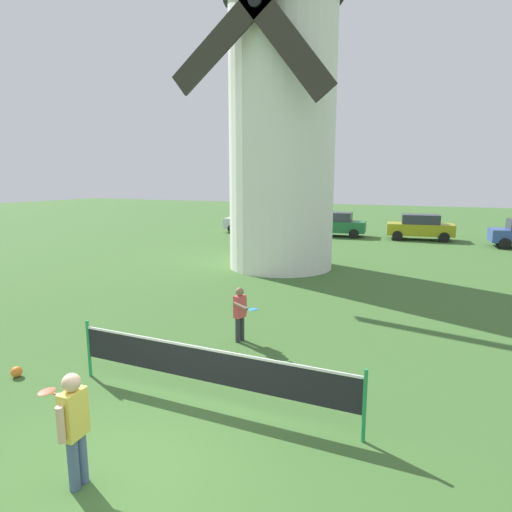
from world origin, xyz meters
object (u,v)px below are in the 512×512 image
object	(u,v)px
parked_car_silver	(255,221)
player_far	(240,311)
stray_ball	(17,372)
parked_car_green	(334,224)
windmill	(282,106)
tennis_net	(207,365)
parked_car_mustard	(420,227)
player_near	(73,423)

from	to	relation	value
parked_car_silver	player_far	bearing A→B (deg)	-66.88
stray_ball	parked_car_green	size ratio (longest dim) A/B	0.05
windmill	tennis_net	distance (m)	12.91
windmill	player_far	world-z (taller)	windmill
player_far	parked_car_silver	bearing A→B (deg)	113.12
stray_ball	parked_car_mustard	size ratio (longest dim) A/B	0.05
tennis_net	parked_car_silver	distance (m)	23.38
tennis_net	windmill	bearing A→B (deg)	104.73
tennis_net	player_far	size ratio (longest dim) A/B	4.05
tennis_net	player_near	xyz separation A→B (m)	(-0.47, -2.32, 0.14)
player_near	parked_car_mustard	distance (m)	24.87
tennis_net	parked_car_silver	xyz separation A→B (m)	(-8.80, 21.66, 0.12)
tennis_net	stray_ball	size ratio (longest dim) A/B	25.43
player_near	parked_car_silver	world-z (taller)	parked_car_silver
player_near	parked_car_silver	size ratio (longest dim) A/B	0.33
windmill	stray_ball	distance (m)	13.42
windmill	tennis_net	xyz separation A→B (m)	(2.92, -11.11, -5.89)
player_far	parked_car_mustard	world-z (taller)	parked_car_mustard
tennis_net	player_near	distance (m)	2.37
player_near	parked_car_mustard	xyz separation A→B (m)	(2.42, 24.75, -0.02)
parked_car_mustard	player_far	bearing A→B (deg)	-97.73
stray_ball	parked_car_green	xyz separation A→B (m)	(0.48, 22.61, 0.71)
player_near	stray_ball	bearing A→B (deg)	152.86
player_near	parked_car_green	xyz separation A→B (m)	(-2.87, 24.32, -0.02)
windmill	parked_car_silver	bearing A→B (deg)	119.12
windmill	stray_ball	size ratio (longest dim) A/B	63.94
windmill	player_far	size ratio (longest dim) A/B	10.19
windmill	parked_car_green	xyz separation A→B (m)	(-0.41, 10.89, -5.77)
player_near	player_far	size ratio (longest dim) A/B	1.14
tennis_net	stray_ball	world-z (taller)	tennis_net
tennis_net	parked_car_green	size ratio (longest dim) A/B	1.22
parked_car_mustard	tennis_net	bearing A→B (deg)	-94.97
parked_car_silver	parked_car_mustard	xyz separation A→B (m)	(10.75, 0.77, -0.00)
player_far	parked_car_green	xyz separation A→B (m)	(-2.61, 19.26, 0.08)
player_far	tennis_net	bearing A→B (deg)	-75.27
tennis_net	player_near	bearing A→B (deg)	-101.38
windmill	player_far	xyz separation A→B (m)	(2.20, -8.37, -5.85)
player_near	stray_ball	size ratio (longest dim) A/B	7.17
windmill	parked_car_silver	world-z (taller)	windmill
parked_car_silver	parked_car_green	bearing A→B (deg)	3.57
tennis_net	player_far	bearing A→B (deg)	104.73
player_far	windmill	bearing A→B (deg)	104.73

